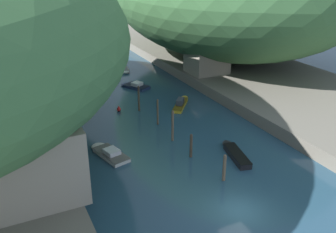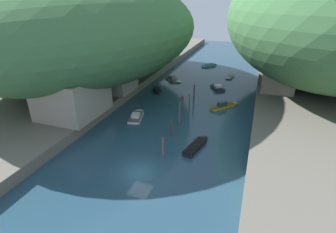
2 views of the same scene
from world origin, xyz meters
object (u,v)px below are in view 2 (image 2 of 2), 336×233
object	(u,v)px
boat_open_rowboat	(197,145)
person_on_quay	(100,97)
boat_yellow_tender	(217,87)
boat_far_upstream	(174,79)
channel_buoy_near	(182,97)
boathouse_shed	(112,77)
waterfront_building	(71,86)
boat_cabin_cruiser	(158,91)
right_bank_cottage	(279,77)
boat_white_cruiser	(137,116)
boat_mid_channel	(208,66)
boat_near_quay	(225,105)
boat_red_skiff	(230,77)

from	to	relation	value
boat_open_rowboat	person_on_quay	size ratio (longest dim) A/B	3.54
boat_yellow_tender	boat_far_upstream	distance (m)	10.95
channel_buoy_near	boathouse_shed	bearing A→B (deg)	-164.52
waterfront_building	boat_cabin_cruiser	distance (m)	19.72
boat_open_rowboat	boat_yellow_tender	bearing A→B (deg)	106.62
waterfront_building	right_bank_cottage	distance (m)	37.42
boat_yellow_tender	boat_white_cruiser	xyz separation A→B (m)	(-10.17, -19.06, -0.02)
boat_yellow_tender	boat_mid_channel	bearing A→B (deg)	78.95
boat_near_quay	boathouse_shed	bearing A→B (deg)	-135.93
boat_far_upstream	boat_mid_channel	bearing A→B (deg)	-161.84
boathouse_shed	person_on_quay	distance (m)	6.81
boat_red_skiff	channel_buoy_near	bearing A→B (deg)	79.57
boat_far_upstream	channel_buoy_near	xyz separation A→B (m)	(5.33, -10.69, -0.00)
boathouse_shed	right_bank_cottage	bearing A→B (deg)	17.94
boat_white_cruiser	boat_red_skiff	bearing A→B (deg)	52.67
boat_near_quay	channel_buoy_near	distance (m)	8.66
boat_red_skiff	waterfront_building	bearing A→B (deg)	70.40
waterfront_building	boat_white_cruiser	world-z (taller)	waterfront_building
channel_buoy_near	person_on_quay	bearing A→B (deg)	-139.80
boat_far_upstream	boat_yellow_tender	bearing A→B (deg)	113.82
person_on_quay	boat_mid_channel	bearing A→B (deg)	-21.70
right_bank_cottage	boat_yellow_tender	bearing A→B (deg)	169.89
boat_far_upstream	person_on_quay	xyz separation A→B (m)	(-6.71, -20.86, 2.18)
boat_mid_channel	boat_far_upstream	size ratio (longest dim) A/B	1.00
boathouse_shed	boat_cabin_cruiser	xyz separation A→B (m)	(7.40, 5.32, -3.80)
waterfront_building	boat_white_cruiser	bearing A→B (deg)	30.83
right_bank_cottage	boat_near_quay	size ratio (longest dim) A/B	1.12
boat_near_quay	boat_mid_channel	bearing A→B (deg)	146.12
boat_near_quay	boat_white_cruiser	world-z (taller)	boat_near_quay
person_on_quay	boat_yellow_tender	bearing A→B (deg)	-46.99
waterfront_building	boathouse_shed	xyz separation A→B (m)	(-0.10, 12.04, -2.04)
boat_cabin_cruiser	boat_open_rowboat	world-z (taller)	boat_open_rowboat
boat_open_rowboat	boat_mid_channel	bearing A→B (deg)	112.49
boathouse_shed	person_on_quay	size ratio (longest dim) A/B	5.04
right_bank_cottage	boat_far_upstream	distance (m)	23.33
boat_mid_channel	boat_far_upstream	bearing A→B (deg)	102.14
boat_red_skiff	boat_cabin_cruiser	bearing A→B (deg)	62.14
boat_red_skiff	person_on_quay	bearing A→B (deg)	66.93
boat_red_skiff	boat_open_rowboat	world-z (taller)	boat_open_rowboat
boat_open_rowboat	boat_far_upstream	distance (m)	29.86
waterfront_building	boat_cabin_cruiser	size ratio (longest dim) A/B	2.53
boat_cabin_cruiser	boat_open_rowboat	xyz separation A→B (m)	(12.72, -18.20, 0.03)
right_bank_cottage	boat_near_quay	xyz separation A→B (m)	(-8.72, -7.82, -3.92)
boat_near_quay	boat_white_cruiser	bearing A→B (deg)	-106.80
boat_open_rowboat	channel_buoy_near	size ratio (longest dim) A/B	7.18
boat_mid_channel	boat_white_cruiser	xyz separation A→B (m)	(-4.59, -36.98, 0.03)
boat_far_upstream	right_bank_cottage	bearing A→B (deg)	115.10
boathouse_shed	boat_near_quay	size ratio (longest dim) A/B	1.49
boat_yellow_tender	boat_far_upstream	bearing A→B (deg)	139.10
boathouse_shed	boat_mid_channel	bearing A→B (deg)	66.54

